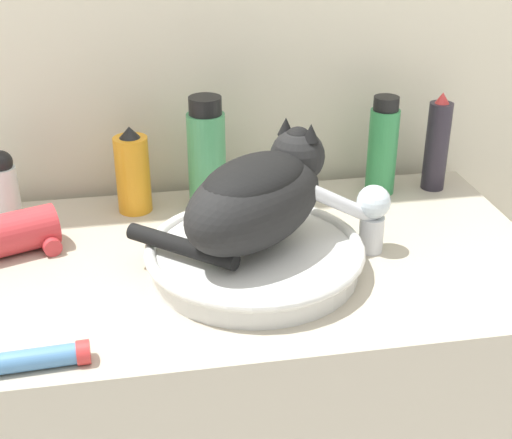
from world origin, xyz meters
The scene contains 12 objects.
wall_back centered at (0.00, 0.65, 1.20)m, with size 8.00×0.05×2.40m.
vanity_counter centered at (0.00, 0.30, 0.43)m, with size 1.02×0.59×0.85m.
sink_basin centered at (-0.01, 0.25, 0.88)m, with size 0.37×0.37×0.05m.
cat centered at (0.00, 0.25, 0.99)m, with size 0.37×0.31×0.18m.
faucet centered at (0.19, 0.28, 0.93)m, with size 0.16×0.06×0.14m.
deodorant_stick centered at (-0.44, 0.52, 0.92)m, with size 0.05×0.05×0.14m.
shampoo_bottle_tall centered at (0.30, 0.52, 0.95)m, with size 0.06×0.06×0.20m.
mouthwash_bottle centered at (-0.06, 0.52, 0.96)m, with size 0.07×0.07×0.22m.
hairspray_can_black centered at (0.42, 0.52, 0.95)m, with size 0.05×0.05×0.21m.
spray_bottle_trigger centered at (-0.20, 0.52, 0.93)m, with size 0.07×0.07×0.17m.
cream_tube centered at (-0.34, 0.04, 0.87)m, with size 0.15×0.04×0.03m.
hair_dryer centered at (-0.41, 0.38, 0.89)m, with size 0.17×0.13×0.07m.
Camera 1 is at (-0.19, -0.77, 1.47)m, focal length 50.00 mm.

